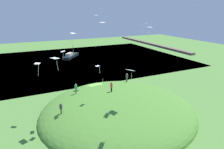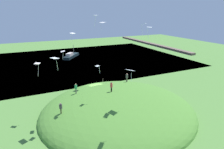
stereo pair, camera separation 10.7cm
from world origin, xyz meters
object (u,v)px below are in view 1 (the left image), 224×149
at_px(person_with_child, 127,77).
at_px(kite_3, 55,59).
at_px(kite_2, 63,52).
at_px(mooring_post, 103,82).
at_px(boat_on_lake, 71,56).
at_px(kite_0, 144,25).
at_px(kite_1, 150,28).
at_px(kite_8, 102,23).
at_px(kite_6, 130,71).
at_px(kite_9, 37,64).
at_px(person_near_shore, 61,107).
at_px(person_walking_path, 76,87).
at_px(person_on_hilltop, 111,86).
at_px(kite_7, 96,16).
at_px(kite_4, 98,67).
at_px(kite_5, 73,34).

distance_m(person_with_child, kite_3, 18.36).
distance_m(kite_2, mooring_post, 19.19).
distance_m(boat_on_lake, kite_0, 48.42).
bearing_deg(mooring_post, kite_3, -40.98).
distance_m(kite_1, kite_8, 14.99).
xyz_separation_m(kite_6, mooring_post, (-16.68, 2.80, -7.63)).
bearing_deg(mooring_post, person_with_child, 25.64).
distance_m(kite_2, kite_3, 2.20).
distance_m(kite_1, kite_9, 16.39).
bearing_deg(person_near_shore, person_walking_path, 168.17).
distance_m(person_on_hilltop, person_with_child, 7.57).
bearing_deg(person_on_hilltop, kite_6, 101.39).
relative_size(kite_2, kite_7, 0.71).
bearing_deg(person_with_child, kite_4, -59.18).
relative_size(kite_4, mooring_post, 0.83).
bearing_deg(kite_4, boat_on_lake, 172.05).
bearing_deg(kite_5, person_on_hilltop, 113.14).
height_order(person_walking_path, person_near_shore, person_walking_path).
bearing_deg(person_near_shore, person_on_hilltop, 126.44).
xyz_separation_m(kite_1, kite_3, (-6.58, -9.26, -3.89)).
bearing_deg(person_with_child, person_near_shore, -70.72).
bearing_deg(kite_6, kite_7, -140.45).
xyz_separation_m(kite_5, kite_6, (2.96, 6.85, -4.92)).
distance_m(person_on_hilltop, kite_8, 11.29).
height_order(person_near_shore, kite_4, kite_4).
relative_size(kite_0, kite_5, 1.32).
bearing_deg(person_walking_path, person_near_shore, -8.22).
bearing_deg(kite_3, kite_9, -155.87).
xyz_separation_m(person_near_shore, kite_2, (-0.66, 1.05, 7.72)).
bearing_deg(kite_3, kite_4, 102.46).
bearing_deg(kite_1, person_on_hilltop, -179.79).
relative_size(kite_1, kite_8, 0.96).
height_order(person_on_hilltop, kite_4, kite_4).
relative_size(kite_8, mooring_post, 0.99).
xyz_separation_m(person_with_child, kite_1, (14.57, -5.71, 10.90)).
bearing_deg(kite_9, kite_8, 109.75).
bearing_deg(kite_7, kite_9, -110.16).
xyz_separation_m(kite_4, kite_9, (-2.78, -8.05, 0.56)).
distance_m(person_near_shore, kite_9, 6.88).
relative_size(boat_on_lake, person_on_hilltop, 4.85).
bearing_deg(kite_0, person_walking_path, -140.35).
bearing_deg(mooring_post, kite_7, -25.63).
relative_size(kite_6, kite_8, 1.28).
bearing_deg(kite_6, person_on_hilltop, -179.19).
bearing_deg(kite_6, kite_4, -142.64).
height_order(kite_6, mooring_post, kite_6).
bearing_deg(boat_on_lake, kite_2, 23.47).
relative_size(kite_0, kite_9, 0.82).
height_order(person_on_hilltop, kite_7, kite_7).
relative_size(person_near_shore, person_with_child, 0.89).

